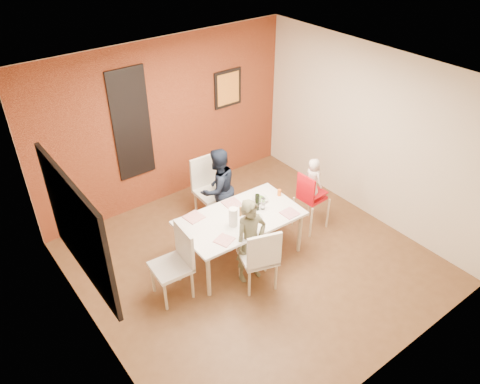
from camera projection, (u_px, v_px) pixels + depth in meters
ground at (253, 262)px, 6.73m from camera, size 4.50×4.50×0.00m
ceiling at (256, 81)px, 5.23m from camera, size 4.50×4.50×0.02m
wall_back at (166, 123)px, 7.46m from camera, size 4.50×0.02×2.70m
wall_front at (401, 283)px, 4.49m from camera, size 4.50×0.02×2.70m
wall_left at (85, 254)px, 4.84m from camera, size 0.02×4.50×2.70m
wall_right at (369, 135)px, 7.11m from camera, size 0.02×4.50×2.70m
brick_accent_wall at (167, 123)px, 7.45m from camera, size 4.50×0.02×2.70m
picture_window_frame at (77, 228)px, 4.88m from camera, size 0.05×1.70×1.30m
picture_window_pane at (78, 228)px, 4.88m from camera, size 0.02×1.55×1.15m
glassblock_strip at (132, 125)px, 7.05m from camera, size 0.55×0.03×1.70m
glassblock_surround at (132, 125)px, 7.05m from camera, size 0.60×0.03×1.76m
art_print_frame at (228, 88)px, 7.88m from camera, size 0.54×0.03×0.64m
art_print_canvas at (228, 89)px, 7.87m from camera, size 0.44×0.01×0.54m
dining_table at (240, 221)px, 6.47m from camera, size 1.74×1.01×0.71m
chair_near at (261, 256)px, 6.01m from camera, size 0.58×0.58×0.98m
chair_far at (209, 185)px, 7.33m from camera, size 0.50×0.50×1.05m
chair_left at (177, 260)px, 5.93m from camera, size 0.50×0.50×1.01m
high_chair at (310, 196)px, 7.07m from camera, size 0.43×0.43×0.98m
child_near at (251, 241)px, 6.14m from camera, size 0.48×0.34×1.25m
child_far at (218, 189)px, 7.12m from camera, size 0.69×0.57×1.32m
toddler at (313, 178)px, 6.92m from camera, size 0.21×0.32×0.64m
plate_near_left at (224, 240)px, 6.02m from camera, size 0.28×0.28×0.01m
plate_far_mid at (232, 203)px, 6.70m from camera, size 0.24×0.24×0.01m
plate_near_right at (290, 213)px, 6.50m from camera, size 0.22×0.22×0.01m
plate_far_left at (194, 217)px, 6.43m from camera, size 0.26×0.26×0.01m
salad_bowl_a at (254, 217)px, 6.39m from camera, size 0.26×0.26×0.05m
salad_bowl_b at (260, 199)px, 6.75m from camera, size 0.28×0.28×0.05m
wine_bottle at (257, 202)px, 6.52m from camera, size 0.07×0.07×0.25m
wine_glass_a at (249, 220)px, 6.21m from camera, size 0.08×0.08×0.22m
wine_glass_b at (263, 204)px, 6.55m from camera, size 0.06×0.06×0.18m
paper_towel_roll at (233, 217)px, 6.21m from camera, size 0.12×0.12×0.27m
condiment_red at (246, 212)px, 6.43m from camera, size 0.03×0.03×0.13m
condiment_green at (252, 210)px, 6.48m from camera, size 0.03×0.03×0.12m
condiment_brown at (241, 211)px, 6.42m from camera, size 0.04×0.04×0.14m
sippy_cup at (279, 193)px, 6.85m from camera, size 0.06×0.06×0.10m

